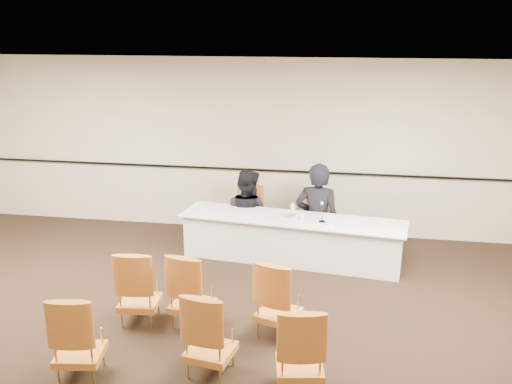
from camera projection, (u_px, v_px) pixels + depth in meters
The scene contains 20 objects.
floor at pixel (194, 350), 6.42m from camera, with size 10.00×10.00×0.00m, color black.
ceiling at pixel (185, 80), 5.56m from camera, with size 10.00×10.00×0.00m, color white.
wall_back at pixel (255, 146), 9.77m from camera, with size 10.00×0.04×3.00m, color beige.
wall_rail at pixel (254, 170), 9.85m from camera, with size 9.80×0.04×0.03m, color black.
panel_table at pixel (292, 239), 8.76m from camera, with size 3.42×0.80×0.68m, color silver, non-canonical shape.
panelist_main at pixel (317, 222), 9.12m from camera, with size 0.71×0.47×1.96m, color black.
panelist_main_chair at pixel (317, 222), 9.12m from camera, with size 0.50×0.50×0.95m, color #B56C20, non-canonical shape.
panelist_second at pixel (247, 219), 9.47m from camera, with size 0.82×0.64×1.69m, color black.
panelist_second_chair at pixel (247, 215), 9.45m from camera, with size 0.50×0.50×0.95m, color #B56C20, non-canonical shape.
papers at pixel (328, 223), 8.43m from camera, with size 0.30×0.22×0.00m, color white.
microphone at pixel (322, 213), 8.45m from camera, with size 0.10×0.20×0.28m, color black, non-canonical shape.
water_bottle at pixel (293, 211), 8.61m from camera, with size 0.08×0.08×0.25m, color teal, non-canonical shape.
drinking_glass at pixel (302, 217), 8.58m from camera, with size 0.06×0.06×0.10m, color white.
coffee_cup at pixel (330, 221), 8.32m from camera, with size 0.09×0.09×0.14m, color white.
aud_chair_front_left at pixel (139, 286), 6.91m from camera, with size 0.50×0.50×0.95m, color #B56C20, non-canonical shape.
aud_chair_front_mid at pixel (192, 289), 6.84m from camera, with size 0.50×0.50×0.95m, color #B56C20, non-canonical shape.
aud_chair_front_right at pixel (279, 297), 6.63m from camera, with size 0.50×0.50×0.95m, color #B56C20, non-canonical shape.
aud_chair_back_left at pixel (79, 335), 5.82m from camera, with size 0.50×0.50×0.95m, color #B56C20, non-canonical shape.
aud_chair_back_mid at pixel (210, 332), 5.87m from camera, with size 0.50×0.50×0.95m, color #B56C20, non-canonical shape.
aud_chair_back_right at pixel (300, 347), 5.60m from camera, with size 0.50×0.50×0.95m, color #B56C20, non-canonical shape.
Camera 1 is at (1.64, -5.45, 3.53)m, focal length 40.00 mm.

